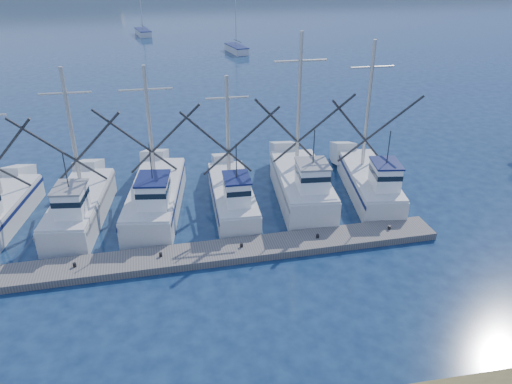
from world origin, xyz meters
The scene contains 5 objects.
ground centered at (0.00, 0.00, 0.00)m, with size 500.00×500.00×0.00m, color #0C1C37.
floating_dock centered at (-7.83, 5.61, 0.19)m, with size 28.53×1.90×0.38m, color #67605C.
trawler_fleet centered at (-7.49, 10.56, 0.97)m, with size 28.21×8.66×9.76m.
sailboat_near centered at (3.63, 56.58, 0.50)m, with size 2.84×5.48×8.10m.
sailboat_far centered at (-9.66, 74.11, 0.50)m, with size 2.92×5.80×8.10m.
Camera 1 is at (-7.01, -15.15, 14.03)m, focal length 35.00 mm.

